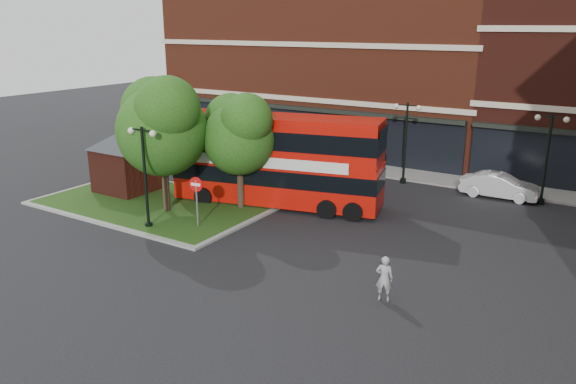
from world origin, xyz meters
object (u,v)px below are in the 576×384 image
Objects in this scene: car_silver at (342,159)px; car_white at (499,186)px; bus at (277,155)px; woman at (384,278)px.

car_white reaches higher than car_silver.
car_white is at bearing 24.77° from bus.
car_white is (10.02, 7.84, -2.13)m from bus.
car_silver is 10.86m from car_white.
bus is 2.72× the size of car_white.
bus reaches higher than car_white.
bus is 6.78× the size of woman.
woman reaches higher than car_white.
woman is (9.33, -7.27, -1.97)m from bus.
car_silver is (-0.74, 9.34, -2.20)m from bus.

